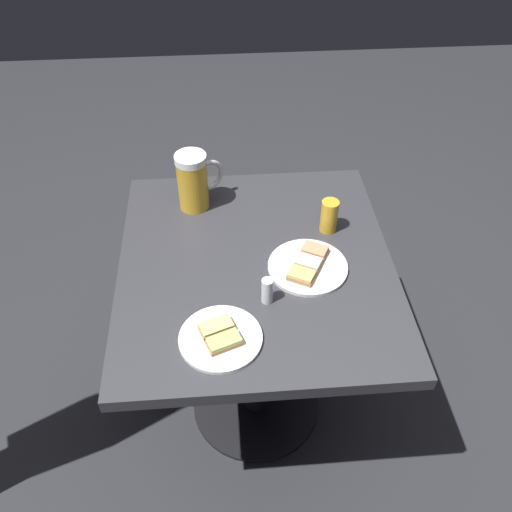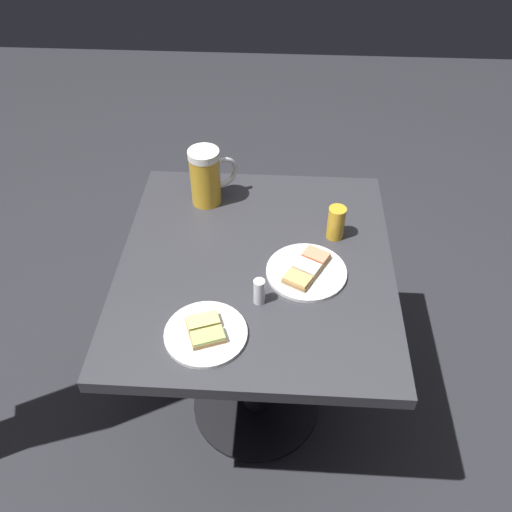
{
  "view_description": "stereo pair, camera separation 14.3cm",
  "coord_description": "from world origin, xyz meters",
  "px_view_note": "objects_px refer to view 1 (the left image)",
  "views": [
    {
      "loc": [
        0.08,
        1.04,
        1.7
      ],
      "look_at": [
        0.0,
        0.0,
        0.72
      ],
      "focal_mm": 38.06,
      "sensor_mm": 36.0,
      "label": 1
    },
    {
      "loc": [
        -0.06,
        1.04,
        1.7
      ],
      "look_at": [
        0.0,
        0.0,
        0.72
      ],
      "focal_mm": 38.06,
      "sensor_mm": 36.0,
      "label": 2
    }
  ],
  "objects_px": {
    "plate_far": "(221,337)",
    "beer_glass_small": "(329,216)",
    "plate_near": "(308,266)",
    "beer_mug": "(194,181)",
    "salt_shaker": "(267,291)"
  },
  "relations": [
    {
      "from": "plate_near",
      "to": "plate_far",
      "type": "distance_m",
      "value": 0.32
    },
    {
      "from": "plate_far",
      "to": "beer_glass_small",
      "type": "xyz_separation_m",
      "value": [
        -0.32,
        -0.37,
        0.04
      ]
    },
    {
      "from": "plate_near",
      "to": "beer_mug",
      "type": "relative_size",
      "value": 1.2
    },
    {
      "from": "plate_near",
      "to": "plate_far",
      "type": "relative_size",
      "value": 1.08
    },
    {
      "from": "plate_far",
      "to": "beer_glass_small",
      "type": "relative_size",
      "value": 2.0
    },
    {
      "from": "beer_mug",
      "to": "salt_shaker",
      "type": "distance_m",
      "value": 0.44
    },
    {
      "from": "plate_near",
      "to": "salt_shaker",
      "type": "distance_m",
      "value": 0.16
    },
    {
      "from": "beer_glass_small",
      "to": "plate_near",
      "type": "bearing_deg",
      "value": 62.18
    },
    {
      "from": "beer_mug",
      "to": "plate_near",
      "type": "bearing_deg",
      "value": 134.82
    },
    {
      "from": "beer_mug",
      "to": "salt_shaker",
      "type": "bearing_deg",
      "value": 113.64
    },
    {
      "from": "beer_glass_small",
      "to": "salt_shaker",
      "type": "relative_size",
      "value": 1.36
    },
    {
      "from": "plate_near",
      "to": "beer_glass_small",
      "type": "height_order",
      "value": "beer_glass_small"
    },
    {
      "from": "plate_far",
      "to": "beer_glass_small",
      "type": "bearing_deg",
      "value": -130.53
    },
    {
      "from": "plate_near",
      "to": "beer_glass_small",
      "type": "xyz_separation_m",
      "value": [
        -0.08,
        -0.15,
        0.04
      ]
    },
    {
      "from": "plate_far",
      "to": "beer_mug",
      "type": "xyz_separation_m",
      "value": [
        0.06,
        -0.51,
        0.08
      ]
    }
  ]
}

